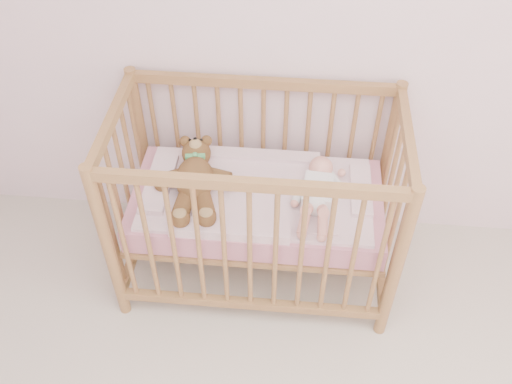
# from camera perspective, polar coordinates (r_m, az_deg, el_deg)

# --- Properties ---
(wall_back) EXTENTS (4.00, 0.02, 2.70)m
(wall_back) POSITION_cam_1_polar(r_m,az_deg,el_deg) (2.62, 8.28, 18.07)
(wall_back) COLOR white
(wall_back) RESTS_ON floor
(crib) EXTENTS (1.36, 0.76, 1.00)m
(crib) POSITION_cam_1_polar(r_m,az_deg,el_deg) (2.80, 0.09, -1.02)
(crib) COLOR #A17F44
(crib) RESTS_ON floor
(mattress) EXTENTS (1.22, 0.62, 0.13)m
(mattress) POSITION_cam_1_polar(r_m,az_deg,el_deg) (2.81, 0.09, -1.23)
(mattress) COLOR pink
(mattress) RESTS_ON crib
(blanket) EXTENTS (1.10, 0.58, 0.06)m
(blanket) POSITION_cam_1_polar(r_m,az_deg,el_deg) (2.76, 0.10, -0.15)
(blanket) COLOR pink
(blanket) RESTS_ON mattress
(baby) EXTENTS (0.30, 0.55, 0.13)m
(baby) POSITION_cam_1_polar(r_m,az_deg,el_deg) (2.69, 6.21, 0.27)
(baby) COLOR white
(baby) RESTS_ON blanket
(teddy_bear) EXTENTS (0.48, 0.63, 0.16)m
(teddy_bear) POSITION_cam_1_polar(r_m,az_deg,el_deg) (2.72, -6.13, 1.22)
(teddy_bear) COLOR brown
(teddy_bear) RESTS_ON blanket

